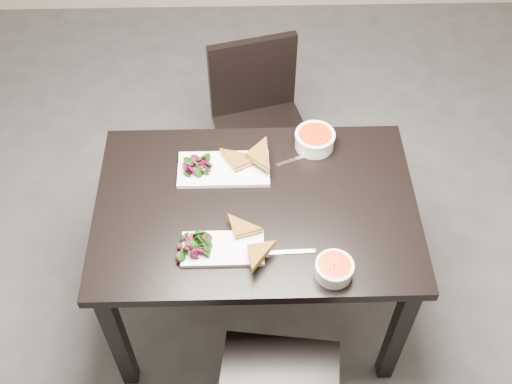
# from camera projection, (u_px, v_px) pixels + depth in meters

# --- Properties ---
(ground) EXTENTS (5.00, 5.00, 0.00)m
(ground) POSITION_uv_depth(u_px,v_px,m) (195.00, 325.00, 2.80)
(ground) COLOR #47474C
(ground) RESTS_ON ground
(table) EXTENTS (1.20, 0.80, 0.75)m
(table) POSITION_uv_depth(u_px,v_px,m) (256.00, 220.00, 2.36)
(table) COLOR black
(table) RESTS_ON ground
(chair_far) EXTENTS (0.51, 0.51, 0.85)m
(chair_far) POSITION_uv_depth(u_px,v_px,m) (259.00, 117.00, 2.97)
(chair_far) COLOR black
(chair_far) RESTS_ON ground
(plate_near) EXTENTS (0.29, 0.14, 0.01)m
(plate_near) POSITION_uv_depth(u_px,v_px,m) (223.00, 249.00, 2.15)
(plate_near) COLOR white
(plate_near) RESTS_ON table
(sandwich_near) EXTENTS (0.17, 0.14, 0.05)m
(sandwich_near) POSITION_uv_depth(u_px,v_px,m) (241.00, 240.00, 2.14)
(sandwich_near) COLOR #93631E
(sandwich_near) RESTS_ON plate_near
(salad_near) EXTENTS (0.09, 0.08, 0.04)m
(salad_near) POSITION_uv_depth(u_px,v_px,m) (194.00, 245.00, 2.13)
(salad_near) COLOR black
(salad_near) RESTS_ON plate_near
(soup_bowl_near) EXTENTS (0.13, 0.13, 0.06)m
(soup_bowl_near) POSITION_uv_depth(u_px,v_px,m) (334.00, 268.00, 2.07)
(soup_bowl_near) COLOR white
(soup_bowl_near) RESTS_ON table
(cutlery_near) EXTENTS (0.18, 0.02, 0.00)m
(cutlery_near) POSITION_uv_depth(u_px,v_px,m) (290.00, 252.00, 2.15)
(cutlery_near) COLOR silver
(cutlery_near) RESTS_ON table
(plate_far) EXTENTS (0.35, 0.18, 0.02)m
(plate_far) POSITION_uv_depth(u_px,v_px,m) (224.00, 169.00, 2.39)
(plate_far) COLOR white
(plate_far) RESTS_ON table
(sandwich_far) EXTENTS (0.22, 0.20, 0.06)m
(sandwich_far) POSITION_uv_depth(u_px,v_px,m) (240.00, 165.00, 2.35)
(sandwich_far) COLOR #93631E
(sandwich_far) RESTS_ON plate_far
(salad_far) EXTENTS (0.11, 0.10, 0.05)m
(salad_far) POSITION_uv_depth(u_px,v_px,m) (197.00, 164.00, 2.36)
(salad_far) COLOR black
(salad_far) RESTS_ON plate_far
(soup_bowl_far) EXTENTS (0.16, 0.16, 0.07)m
(soup_bowl_far) POSITION_uv_depth(u_px,v_px,m) (315.00, 139.00, 2.45)
(soup_bowl_far) COLOR white
(soup_bowl_far) RESTS_ON table
(cutlery_far) EXTENTS (0.17, 0.08, 0.00)m
(cutlery_far) POSITION_uv_depth(u_px,v_px,m) (297.00, 158.00, 2.43)
(cutlery_far) COLOR silver
(cutlery_far) RESTS_ON table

